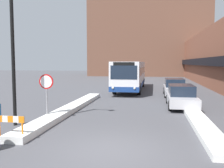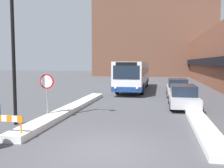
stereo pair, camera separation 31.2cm
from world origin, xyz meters
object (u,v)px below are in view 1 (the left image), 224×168
at_px(construction_barricade, 11,123).
at_px(city_bus, 131,75).
at_px(stop_sign, 46,87).
at_px(parked_car_middle, 174,87).
at_px(parked_car_front, 181,96).
at_px(street_lamp, 17,28).

bearing_deg(construction_barricade, city_bus, 81.20).
bearing_deg(city_bus, construction_barricade, -98.80).
relative_size(stop_sign, construction_barricade, 2.13).
relative_size(city_bus, construction_barricade, 11.20).
xyz_separation_m(city_bus, parked_car_middle, (4.26, -3.94, -0.91)).
relative_size(city_bus, parked_car_front, 2.72).
bearing_deg(construction_barricade, parked_car_middle, 63.50).
xyz_separation_m(street_lamp, construction_barricade, (0.87, -2.17, -3.84)).
distance_m(parked_car_middle, street_lamp, 14.86).
bearing_deg(stop_sign, construction_barricade, -87.71).
bearing_deg(construction_barricade, stop_sign, 92.29).
xyz_separation_m(parked_car_middle, stop_sign, (-7.20, -10.65, 0.95)).
distance_m(street_lamp, construction_barricade, 4.50).
bearing_deg(parked_car_middle, street_lamp, -123.50).
distance_m(city_bus, stop_sign, 14.89).
bearing_deg(street_lamp, parked_car_front, 38.23).
bearing_deg(street_lamp, parked_car_middle, 56.50).
bearing_deg(street_lamp, construction_barricade, -68.13).
distance_m(city_bus, parked_car_middle, 5.87).
bearing_deg(stop_sign, city_bus, 78.60).
xyz_separation_m(parked_car_front, street_lamp, (-7.93, -6.25, 3.78)).
xyz_separation_m(parked_car_front, stop_sign, (-7.20, -4.91, 0.97)).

